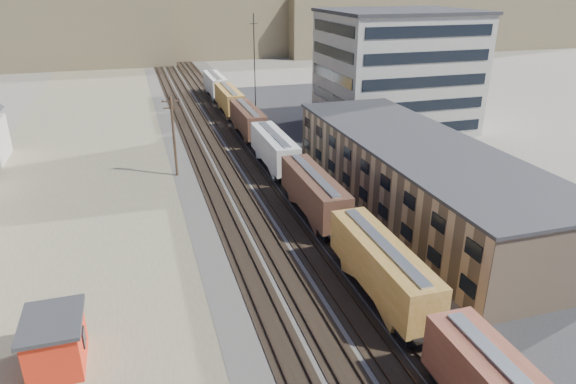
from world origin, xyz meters
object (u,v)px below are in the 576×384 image
object	(u,v)px
freight_train	(292,167)
utility_pole_north	(174,135)
maintenance_shed	(55,342)
parked_car_blue	(426,158)

from	to	relation	value
freight_train	utility_pole_north	world-z (taller)	utility_pole_north
freight_train	utility_pole_north	size ratio (longest dim) A/B	11.97
freight_train	maintenance_shed	world-z (taller)	freight_train
freight_train	utility_pole_north	xyz separation A→B (m)	(-12.30, 8.67, 2.50)
freight_train	utility_pole_north	bearing A→B (deg)	144.81
freight_train	maintenance_shed	size ratio (longest dim) A/B	25.26
utility_pole_north	parked_car_blue	size ratio (longest dim) A/B	2.10
freight_train	parked_car_blue	bearing A→B (deg)	11.44
freight_train	utility_pole_north	distance (m)	15.26
maintenance_shed	parked_car_blue	distance (m)	51.08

